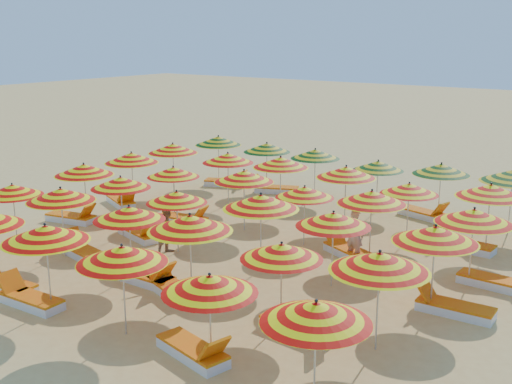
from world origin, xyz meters
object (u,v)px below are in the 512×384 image
umbrella_29 (491,191)px  lounger_12 (184,219)px  umbrella_17 (435,235)px  lounger_1 (5,285)px  umbrella_8 (129,213)px  umbrella_22 (372,197)px  lounger_15 (463,245)px  beachgoer_a (355,235)px  umbrella_5 (316,313)px  lounger_13 (348,251)px  umbrella_21 (305,192)px  umbrella_6 (12,190)px  umbrella_18 (132,158)px  lounger_14 (495,282)px  umbrella_27 (346,172)px  umbrella_9 (190,223)px  umbrella_7 (61,195)px  umbrella_11 (380,262)px  lounger_17 (275,189)px  umbrella_19 (173,172)px  lounger_11 (121,201)px  lounger_7 (300,327)px  umbrella_2 (45,234)px  umbrella_13 (121,183)px  umbrella_23 (474,216)px  umbrella_25 (228,158)px  umbrella_33 (378,166)px  umbrella_31 (267,148)px  beachgoer_b (168,228)px  lounger_4 (83,252)px  umbrella_4 (210,284)px  lounger_2 (30,299)px  umbrella_12 (84,170)px  lounger_16 (227,182)px  umbrella_10 (282,251)px  lounger_3 (194,351)px  umbrella_24 (173,148)px  umbrella_26 (281,162)px  umbrella_28 (409,189)px  umbrella_16 (333,220)px  umbrella_30 (218,141)px  umbrella_32 (315,154)px  lounger_10 (453,308)px  lounger_5 (146,277)px  umbrella_34 (441,169)px

umbrella_29 → lounger_12: bearing=-161.9°
umbrella_17 → lounger_1: umbrella_17 is taller
umbrella_8 → umbrella_17: (7.07, 2.54, 0.09)m
umbrella_22 → lounger_15: (1.88, 2.32, -1.64)m
umbrella_8 → beachgoer_a: (4.11, 4.51, -0.98)m
umbrella_5 → lounger_13: size_ratio=1.20×
umbrella_8 → umbrella_21: (2.27, 4.82, -0.09)m
umbrella_6 → umbrella_18: (-0.22, 5.01, 0.16)m
umbrella_6 → lounger_14: (12.74, 4.86, -1.50)m
umbrella_27 → lounger_13: 3.35m
umbrella_9 → lounger_1: umbrella_9 is taller
umbrella_7 → umbrella_11: umbrella_11 is taller
umbrella_5 → umbrella_18: (-11.99, 7.36, 0.06)m
lounger_13 → lounger_14: size_ratio=1.04×
lounger_17 → umbrella_29: bearing=141.6°
umbrella_19 → lounger_11: size_ratio=1.14×
umbrella_5 → lounger_7: 3.19m
umbrella_9 → umbrella_29: size_ratio=0.93×
umbrella_2 → umbrella_13: 5.51m
umbrella_23 → lounger_17: size_ratio=1.30×
umbrella_25 → umbrella_33: size_ratio=1.02×
umbrella_27 → umbrella_31: umbrella_27 is taller
lounger_15 → beachgoer_b: beachgoer_b is taller
umbrella_13 → lounger_1: size_ratio=1.30×
umbrella_22 → lounger_4: (-6.65, -4.57, -1.64)m
umbrella_4 → lounger_2: umbrella_4 is taller
umbrella_11 → umbrella_12: size_ratio=1.18×
lounger_15 → lounger_16: (-10.60, 2.30, 0.00)m
umbrella_17 → umbrella_10: bearing=-132.5°
umbrella_17 → umbrella_27: umbrella_27 is taller
umbrella_25 → lounger_14: umbrella_25 is taller
lounger_3 → umbrella_22: bearing=100.7°
umbrella_24 → umbrella_17: bearing=-20.9°
umbrella_7 → umbrella_25: bearing=87.6°
umbrella_26 → umbrella_33: umbrella_26 is taller
lounger_12 → umbrella_28: bearing=13.2°
lounger_7 → umbrella_16: bearing=110.0°
umbrella_24 → umbrella_30: 2.47m
umbrella_19 → lounger_11: 3.23m
lounger_11 → lounger_16: same height
umbrella_11 → umbrella_25: 11.69m
umbrella_19 → umbrella_32: 5.74m
umbrella_21 → lounger_10: size_ratio=1.18×
umbrella_18 → lounger_5: bearing=-41.6°
umbrella_4 → umbrella_5: 2.28m
umbrella_26 → umbrella_33: bearing=38.5°
lounger_2 → umbrella_34: bearing=-115.5°
umbrella_23 → lounger_11: umbrella_23 is taller
umbrella_21 → umbrella_27: size_ratio=1.00×
lounger_10 → lounger_15: (-1.26, 4.51, 0.00)m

